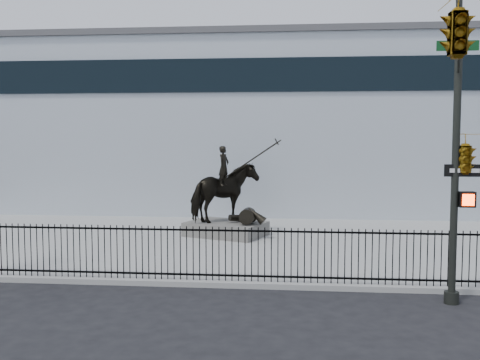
{
  "coord_description": "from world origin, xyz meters",
  "views": [
    {
      "loc": [
        3.13,
        -13.83,
        4.15
      ],
      "look_at": [
        1.17,
        6.0,
        2.56
      ],
      "focal_mm": 42.0,
      "sensor_mm": 36.0,
      "label": 1
    }
  ],
  "objects": [
    {
      "name": "building",
      "position": [
        0.0,
        20.0,
        4.5
      ],
      "size": [
        44.0,
        14.0,
        9.0
      ],
      "primitive_type": "cube",
      "color": "silver",
      "rests_on": "ground"
    },
    {
      "name": "picket_fence",
      "position": [
        0.0,
        1.25,
        0.9
      ],
      "size": [
        22.1,
        0.1,
        1.5
      ],
      "color": "black",
      "rests_on": "plaza"
    },
    {
      "name": "statue_plinth",
      "position": [
        0.39,
        8.17,
        0.43
      ],
      "size": [
        3.47,
        2.95,
        0.55
      ],
      "primitive_type": "cube",
      "rotation": [
        0.0,
        0.0,
        -0.37
      ],
      "color": "#54534D",
      "rests_on": "plaza"
    },
    {
      "name": "plaza",
      "position": [
        0.0,
        7.0,
        0.07
      ],
      "size": [
        30.0,
        12.0,
        0.15
      ],
      "primitive_type": "cube",
      "color": "#969693",
      "rests_on": "ground"
    },
    {
      "name": "ground",
      "position": [
        0.0,
        0.0,
        0.0
      ],
      "size": [
        120.0,
        120.0,
        0.0
      ],
      "primitive_type": "plane",
      "color": "black",
      "rests_on": "ground"
    },
    {
      "name": "equestrian_statue",
      "position": [
        0.44,
        8.15,
        1.85
      ],
      "size": [
        3.52,
        2.88,
        3.19
      ],
      "rotation": [
        0.0,
        0.0,
        -0.37
      ],
      "color": "black",
      "rests_on": "statue_plinth"
    },
    {
      "name": "traffic_signal_right",
      "position": [
        6.47,
        -2.0,
        4.85
      ],
      "size": [
        2.17,
        6.86,
        7.0
      ],
      "color": "black",
      "rests_on": "ground"
    }
  ]
}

